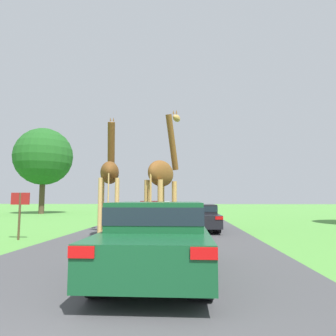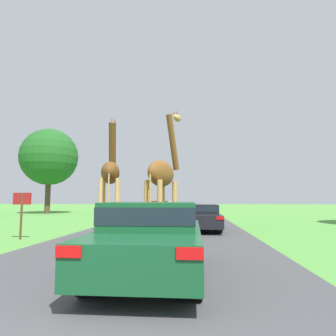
% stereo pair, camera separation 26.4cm
% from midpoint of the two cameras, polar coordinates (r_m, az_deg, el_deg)
% --- Properties ---
extents(road, '(7.60, 120.00, 0.00)m').
position_cam_midpoint_polar(road, '(31.96, 1.12, -8.52)').
color(road, '#424244').
rests_on(road, ground).
extents(giraffe_near_road, '(1.35, 2.58, 5.19)m').
position_cam_midpoint_polar(giraffe_near_road, '(11.15, -1.70, -1.72)').
color(giraffe_near_road, tan).
rests_on(giraffe_near_road, ground).
extents(giraffe_companion, '(1.05, 2.58, 5.05)m').
position_cam_midpoint_polar(giraffe_companion, '(12.08, -11.63, -0.95)').
color(giraffe_companion, tan).
rests_on(giraffe_companion, ground).
extents(car_lead_maroon, '(1.88, 4.41, 1.43)m').
position_cam_midpoint_polar(car_lead_maroon, '(6.06, -3.19, -12.77)').
color(car_lead_maroon, '#144C28').
rests_on(car_lead_maroon, ground).
extents(car_queue_right, '(1.78, 4.55, 1.32)m').
position_cam_midpoint_polar(car_queue_right, '(22.73, -3.27, -7.78)').
color(car_queue_right, maroon).
rests_on(car_queue_right, ground).
extents(car_queue_left, '(1.78, 3.98, 1.24)m').
position_cam_midpoint_polar(car_queue_left, '(27.73, -1.55, -7.56)').
color(car_queue_left, silver).
rests_on(car_queue_left, ground).
extents(car_far_ahead, '(1.77, 4.71, 1.21)m').
position_cam_midpoint_polar(car_far_ahead, '(14.80, 5.39, -9.08)').
color(car_far_ahead, black).
rests_on(car_far_ahead, ground).
extents(tree_centre_back, '(5.72, 5.72, 8.58)m').
position_cam_midpoint_polar(tree_centre_back, '(32.72, -22.83, 1.99)').
color(tree_centre_back, '#4C3828').
rests_on(tree_centre_back, ground).
extents(sign_post, '(0.70, 0.08, 1.72)m').
position_cam_midpoint_polar(sign_post, '(12.42, -26.93, -6.61)').
color(sign_post, '#4C3823').
rests_on(sign_post, ground).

